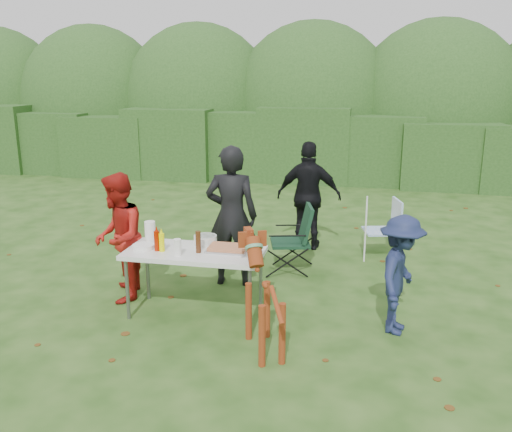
% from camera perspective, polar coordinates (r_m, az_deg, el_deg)
% --- Properties ---
extents(ground, '(80.00, 80.00, 0.00)m').
position_cam_1_polar(ground, '(6.11, -4.16, -10.49)').
color(ground, '#1E4211').
extents(hedge_row, '(22.00, 1.40, 1.70)m').
position_cam_1_polar(hedge_row, '(13.51, 5.13, 7.26)').
color(hedge_row, '#23471C').
rests_on(hedge_row, ground).
extents(shrub_backdrop, '(20.00, 2.60, 3.20)m').
position_cam_1_polar(shrub_backdrop, '(15.02, 5.93, 10.87)').
color(shrub_backdrop, '#3D6628').
rests_on(shrub_backdrop, ground).
extents(folding_table, '(1.50, 0.70, 0.74)m').
position_cam_1_polar(folding_table, '(5.95, -6.48, -4.13)').
color(folding_table, silver).
rests_on(folding_table, ground).
extents(person_cook, '(0.68, 0.48, 1.77)m').
position_cam_1_polar(person_cook, '(6.73, -2.58, -0.02)').
color(person_cook, black).
rests_on(person_cook, ground).
extents(person_red_jacket, '(0.78, 0.88, 1.51)m').
position_cam_1_polar(person_red_jacket, '(6.50, -14.29, -2.22)').
color(person_red_jacket, '#A31812').
rests_on(person_red_jacket, ground).
extents(person_black_puffy, '(0.97, 0.42, 1.64)m').
position_cam_1_polar(person_black_puffy, '(8.18, 5.59, 2.11)').
color(person_black_puffy, black).
rests_on(person_black_puffy, ground).
extents(child, '(0.64, 0.89, 1.24)m').
position_cam_1_polar(child, '(5.72, 14.94, -6.01)').
color(child, '#192247').
rests_on(child, ground).
extents(dog, '(0.86, 1.17, 1.03)m').
position_cam_1_polar(dog, '(5.19, 0.92, -8.94)').
color(dog, maroon).
rests_on(dog, ground).
extents(camping_chair, '(0.70, 0.70, 0.92)m').
position_cam_1_polar(camping_chair, '(7.27, 3.61, -2.39)').
color(camping_chair, '#133420').
rests_on(camping_chair, ground).
extents(lawn_chair, '(0.62, 0.62, 0.87)m').
position_cam_1_polar(lawn_chair, '(8.03, 13.02, -1.28)').
color(lawn_chair, '#5189D5').
rests_on(lawn_chair, ground).
extents(food_tray, '(0.45, 0.30, 0.02)m').
position_cam_1_polar(food_tray, '(5.90, -2.98, -3.56)').
color(food_tray, '#B7B7BA').
rests_on(food_tray, folding_table).
extents(focaccia_bread, '(0.40, 0.26, 0.04)m').
position_cam_1_polar(focaccia_bread, '(5.89, -2.98, -3.30)').
color(focaccia_bread, '#C0744A').
rests_on(focaccia_bread, food_tray).
extents(mustard_bottle, '(0.06, 0.06, 0.20)m').
position_cam_1_polar(mustard_bottle, '(5.93, -9.89, -2.76)').
color(mustard_bottle, '#EFF200').
rests_on(mustard_bottle, folding_table).
extents(ketchup_bottle, '(0.06, 0.06, 0.22)m').
position_cam_1_polar(ketchup_bottle, '(5.96, -10.39, -2.60)').
color(ketchup_bottle, '#901500').
rests_on(ketchup_bottle, folding_table).
extents(beer_bottle, '(0.06, 0.06, 0.24)m').
position_cam_1_polar(beer_bottle, '(5.83, -6.10, -2.73)').
color(beer_bottle, '#47230F').
rests_on(beer_bottle, folding_table).
extents(paper_towel_roll, '(0.12, 0.12, 0.26)m').
position_cam_1_polar(paper_towel_roll, '(6.21, -11.08, -1.72)').
color(paper_towel_roll, white).
rests_on(paper_towel_roll, folding_table).
extents(cup_stack, '(0.08, 0.08, 0.18)m').
position_cam_1_polar(cup_stack, '(5.77, -8.26, -3.28)').
color(cup_stack, white).
rests_on(cup_stack, folding_table).
extents(pasta_bowl, '(0.26, 0.26, 0.10)m').
position_cam_1_polar(pasta_bowl, '(6.13, -5.36, -2.51)').
color(pasta_bowl, silver).
rests_on(pasta_bowl, folding_table).
extents(plate_stack, '(0.24, 0.24, 0.05)m').
position_cam_1_polar(plate_stack, '(6.07, -11.76, -3.17)').
color(plate_stack, white).
rests_on(plate_stack, folding_table).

